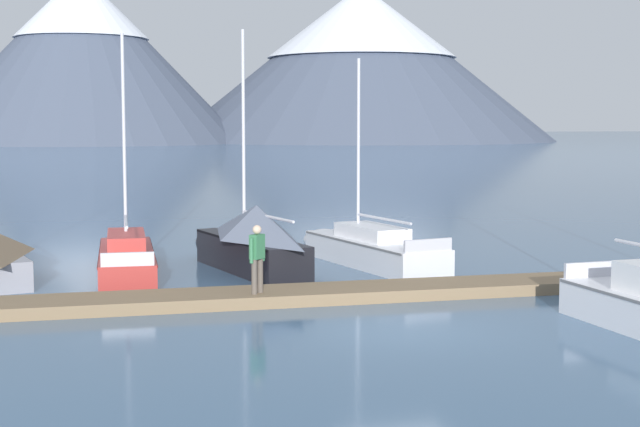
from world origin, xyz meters
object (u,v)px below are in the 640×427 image
at_px(sailboat_mid_dock_starboard, 367,247).
at_px(sailboat_second_berth, 126,257).
at_px(sailboat_mid_dock_port, 250,239).
at_px(person_on_dock, 257,255).

bearing_deg(sailboat_mid_dock_starboard, sailboat_second_berth, 178.51).
distance_m(sailboat_second_berth, sailboat_mid_dock_starboard, 7.51).
distance_m(sailboat_second_berth, sailboat_mid_dock_port, 3.68).
relative_size(sailboat_second_berth, sailboat_mid_dock_port, 1.02).
relative_size(sailboat_mid_dock_port, sailboat_mid_dock_starboard, 0.96).
xyz_separation_m(sailboat_second_berth, person_on_dock, (2.55, -5.84, 0.75)).
bearing_deg(person_on_dock, sailboat_mid_dock_port, 78.64).
bearing_deg(person_on_dock, sailboat_second_berth, 113.56).
relative_size(sailboat_mid_dock_starboard, person_on_dock, 4.47).
xyz_separation_m(sailboat_mid_dock_starboard, person_on_dock, (-4.96, -5.65, 0.74)).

